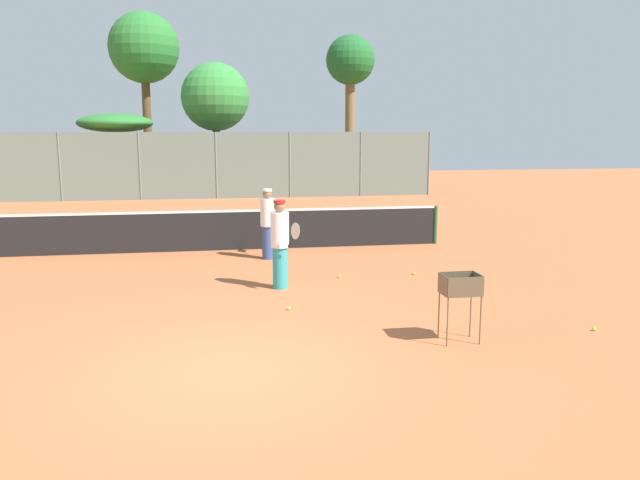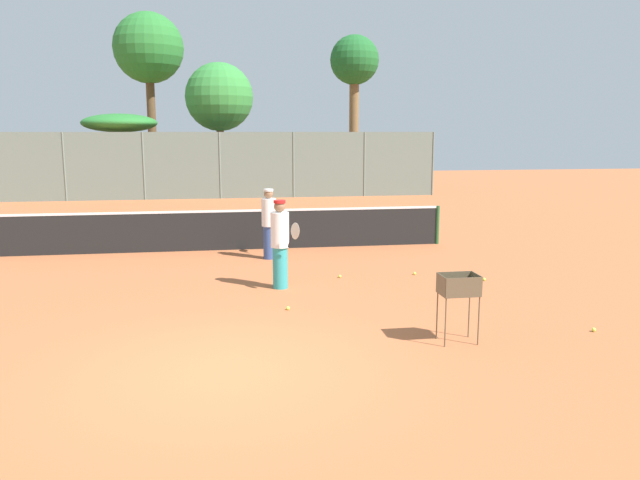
# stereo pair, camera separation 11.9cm
# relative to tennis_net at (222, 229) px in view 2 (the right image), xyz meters

# --- Properties ---
(ground_plane) EXTENTS (80.00, 80.00, 0.00)m
(ground_plane) POSITION_rel_tennis_net_xyz_m (0.00, -8.58, -0.56)
(ground_plane) COLOR #B26038
(tennis_net) EXTENTS (11.99, 0.10, 1.07)m
(tennis_net) POSITION_rel_tennis_net_xyz_m (0.00, 0.00, 0.00)
(tennis_net) COLOR #26592D
(tennis_net) RESTS_ON ground_plane
(back_fence) EXTENTS (20.72, 0.08, 3.08)m
(back_fence) POSITION_rel_tennis_net_xyz_m (-0.00, 13.02, 0.98)
(back_fence) COLOR slate
(back_fence) RESTS_ON ground_plane
(tree_0) EXTENTS (3.62, 3.62, 9.19)m
(tree_0) POSITION_rel_tennis_net_xyz_m (-3.50, 18.09, 6.71)
(tree_0) COLOR brown
(tree_0) RESTS_ON ground_plane
(tree_1) EXTENTS (2.68, 2.68, 8.29)m
(tree_1) POSITION_rel_tennis_net_xyz_m (7.42, 18.02, 6.08)
(tree_1) COLOR brown
(tree_1) RESTS_ON ground_plane
(tree_2) EXTENTS (3.49, 3.49, 3.93)m
(tree_2) POSITION_rel_tennis_net_xyz_m (-4.63, 14.58, 2.87)
(tree_2) COLOR brown
(tree_2) RESTS_ON ground_plane
(tree_3) EXTENTS (3.36, 3.36, 6.47)m
(tree_3) POSITION_rel_tennis_net_xyz_m (0.06, 15.60, 4.19)
(tree_3) COLOR brown
(tree_3) RESTS_ON ground_plane
(player_white_outfit) EXTENTS (0.48, 0.86, 1.73)m
(player_white_outfit) POSITION_rel_tennis_net_xyz_m (1.14, -1.32, 0.34)
(player_white_outfit) COLOR #334C8C
(player_white_outfit) RESTS_ON ground_plane
(player_red_cap) EXTENTS (0.54, 0.85, 1.78)m
(player_red_cap) POSITION_rel_tennis_net_xyz_m (1.13, -4.29, 0.36)
(player_red_cap) COLOR teal
(player_red_cap) RESTS_ON ground_plane
(ball_cart) EXTENTS (0.56, 0.41, 1.03)m
(ball_cart) POSITION_rel_tennis_net_xyz_m (3.42, -7.96, 0.24)
(ball_cart) COLOR brown
(ball_cart) RESTS_ON ground_plane
(tennis_ball_1) EXTENTS (0.07, 0.07, 0.07)m
(tennis_ball_1) POSITION_rel_tennis_net_xyz_m (4.15, -3.60, -0.53)
(tennis_ball_1) COLOR #D1E54C
(tennis_ball_1) RESTS_ON ground_plane
(tennis_ball_2) EXTENTS (0.07, 0.07, 0.07)m
(tennis_ball_2) POSITION_rel_tennis_net_xyz_m (1.11, -5.87, -0.53)
(tennis_ball_2) COLOR #D1E54C
(tennis_ball_2) RESTS_ON ground_plane
(tennis_ball_3) EXTENTS (0.07, 0.07, 0.07)m
(tennis_ball_3) POSITION_rel_tennis_net_xyz_m (2.47, -3.61, -0.53)
(tennis_ball_3) COLOR #D1E54C
(tennis_ball_3) RESTS_ON ground_plane
(tennis_ball_5) EXTENTS (0.07, 0.07, 0.07)m
(tennis_ball_5) POSITION_rel_tennis_net_xyz_m (5.43, -4.37, -0.53)
(tennis_ball_5) COLOR #D1E54C
(tennis_ball_5) RESTS_ON ground_plane
(tennis_ball_6) EXTENTS (0.07, 0.07, 0.07)m
(tennis_ball_6) POSITION_rel_tennis_net_xyz_m (5.73, -7.84, -0.53)
(tennis_ball_6) COLOR #D1E54C
(tennis_ball_6) RESTS_ON ground_plane
(parked_car) EXTENTS (4.20, 1.70, 1.60)m
(parked_car) POSITION_rel_tennis_net_xyz_m (0.26, 15.77, 0.10)
(parked_car) COLOR #3F4C8C
(parked_car) RESTS_ON ground_plane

